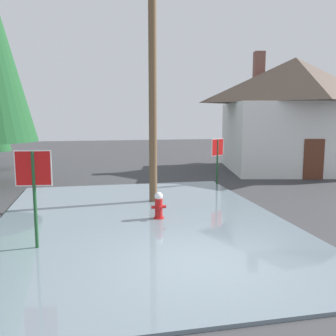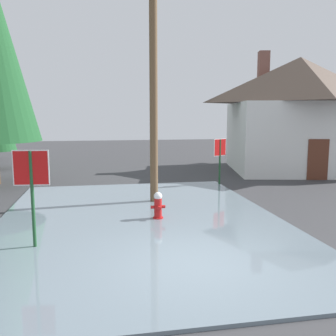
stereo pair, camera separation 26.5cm
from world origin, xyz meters
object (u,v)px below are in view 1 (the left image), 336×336
(fire_hydrant, at_px, (159,207))
(stop_sign_far, at_px, (217,152))
(stop_sign_near, at_px, (34,179))
(utility_pole, at_px, (153,63))
(house, at_px, (293,113))

(fire_hydrant, relative_size, stop_sign_far, 0.41)
(fire_hydrant, xyz_separation_m, stop_sign_far, (3.56, 4.97, 1.08))
(stop_sign_near, xyz_separation_m, fire_hydrant, (3.23, 1.86, -1.27))
(utility_pole, height_order, stop_sign_far, utility_pole)
(stop_sign_near, relative_size, utility_pole, 0.25)
(stop_sign_near, relative_size, fire_hydrant, 2.70)
(fire_hydrant, xyz_separation_m, utility_pole, (0.20, 2.25, 4.49))
(fire_hydrant, bearing_deg, stop_sign_far, 54.37)
(fire_hydrant, bearing_deg, house, 42.89)
(fire_hydrant, xyz_separation_m, house, (9.37, 8.70, 2.87))
(fire_hydrant, height_order, house, house)
(stop_sign_far, relative_size, house, 0.24)
(stop_sign_near, xyz_separation_m, house, (12.60, 10.56, 1.60))
(house, bearing_deg, utility_pole, -144.84)
(stop_sign_far, bearing_deg, utility_pole, -140.94)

